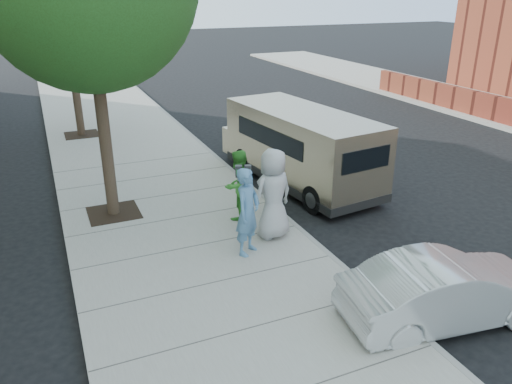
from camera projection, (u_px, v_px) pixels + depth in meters
ground at (238, 243)px, 10.98m from camera, size 120.00×120.00×0.00m
sidewalk at (195, 249)px, 10.58m from camera, size 5.00×60.00×0.15m
curb_face at (296, 228)px, 11.48m from camera, size 0.12×60.00×0.16m
parking_meter at (243, 185)px, 10.60m from camera, size 0.35×0.21×1.62m
van at (299, 146)px, 13.95m from camera, size 2.54×5.88×2.12m
sedan at (447, 290)px, 8.23m from camera, size 3.70×1.68×1.18m
person_officer at (248, 212)px, 9.96m from camera, size 0.79×0.76×1.83m
person_green_shirt at (238, 185)px, 11.54m from camera, size 1.01×0.93×1.66m
person_gray_shirt at (273, 194)px, 10.61m from camera, size 1.09×0.83×1.99m
person_striped_polo at (278, 186)px, 11.51m from camera, size 0.90×1.01×1.64m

